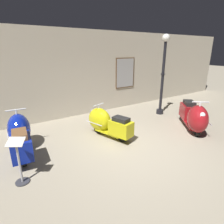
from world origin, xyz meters
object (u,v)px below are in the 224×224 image
(scooter_0, at_px, (20,134))
(scooter_1, at_px, (106,122))
(lamppost, at_px, (163,71))
(info_stanchion, at_px, (20,165))
(scooter_2, at_px, (194,117))

(scooter_0, bearing_deg, scooter_1, -93.56)
(lamppost, relative_size, info_stanchion, 3.21)
(scooter_0, relative_size, lamppost, 0.58)
(scooter_1, relative_size, scooter_2, 0.96)
(scooter_1, bearing_deg, scooter_0, 63.89)
(scooter_0, relative_size, scooter_1, 1.10)
(scooter_2, bearing_deg, scooter_1, -77.56)
(scooter_2, height_order, info_stanchion, scooter_2)
(scooter_1, height_order, scooter_2, scooter_2)
(scooter_0, xyz_separation_m, scooter_2, (4.98, -1.67, 0.01))
(scooter_1, xyz_separation_m, scooter_2, (2.61, -1.29, 0.06))
(scooter_0, bearing_deg, info_stanchion, 176.80)
(info_stanchion, bearing_deg, scooter_2, -3.75)
(lamppost, xyz_separation_m, info_stanchion, (-5.63, -1.54, -1.36))
(lamppost, bearing_deg, scooter_1, -169.11)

